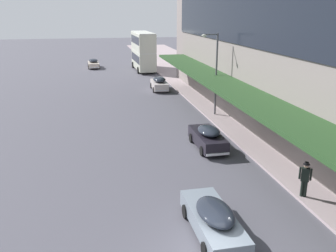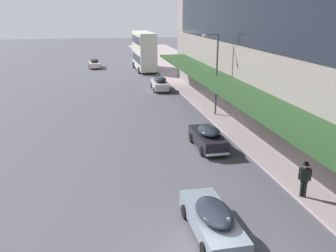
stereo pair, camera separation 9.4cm
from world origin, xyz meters
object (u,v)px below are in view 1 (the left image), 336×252
object	(u,v)px
sedan_trailing_mid	(94,63)
street_lamp	(215,68)
sedan_oncoming_front	(159,83)
sedan_oncoming_rear	(213,219)
sedan_second_mid	(208,137)
transit_bus_kerbside_front	(143,50)
pedestrian_at_kerb	(305,178)

from	to	relation	value
sedan_trailing_mid	street_lamp	bearing A→B (deg)	-72.44
sedan_trailing_mid	street_lamp	distance (m)	33.56
sedan_oncoming_front	sedan_oncoming_rear	world-z (taller)	sedan_oncoming_front
sedan_oncoming_front	sedan_second_mid	bearing A→B (deg)	-90.74
sedan_second_mid	street_lamp	world-z (taller)	street_lamp
sedan_oncoming_rear	sedan_trailing_mid	xyz separation A→B (m)	(-4.20, 49.63, 0.01)
transit_bus_kerbside_front	sedan_oncoming_front	xyz separation A→B (m)	(-0.29, -15.38, -2.38)
sedan_trailing_mid	transit_bus_kerbside_front	bearing A→B (deg)	-29.53
sedan_oncoming_front	pedestrian_at_kerb	bearing A→B (deg)	-85.34
sedan_second_mid	transit_bus_kerbside_front	bearing A→B (deg)	89.12
transit_bus_kerbside_front	sedan_trailing_mid	xyz separation A→B (m)	(-7.66, 4.34, -2.44)
transit_bus_kerbside_front	sedan_oncoming_rear	bearing A→B (deg)	-94.37
sedan_second_mid	pedestrian_at_kerb	world-z (taller)	pedestrian_at_kerb
sedan_second_mid	sedan_trailing_mid	world-z (taller)	sedan_second_mid
sedan_oncoming_rear	street_lamp	distance (m)	19.09
transit_bus_kerbside_front	sedan_trailing_mid	bearing A→B (deg)	150.47
transit_bus_kerbside_front	street_lamp	size ratio (longest dim) A/B	1.29
pedestrian_at_kerb	street_lamp	bearing A→B (deg)	88.43
transit_bus_kerbside_front	pedestrian_at_kerb	world-z (taller)	transit_bus_kerbside_front
transit_bus_kerbside_front	sedan_second_mid	world-z (taller)	transit_bus_kerbside_front
sedan_oncoming_front	pedestrian_at_kerb	distance (m)	27.95
transit_bus_kerbside_front	sedan_trailing_mid	distance (m)	9.13
sedan_oncoming_front	street_lamp	xyz separation A→B (m)	(2.70, -12.10, 3.48)
sedan_oncoming_front	street_lamp	distance (m)	12.87
transit_bus_kerbside_front	pedestrian_at_kerb	bearing A→B (deg)	-87.38
sedan_oncoming_rear	street_lamp	bearing A→B (deg)	71.76
pedestrian_at_kerb	sedan_second_mid	bearing A→B (deg)	107.58
sedan_oncoming_front	sedan_trailing_mid	distance (m)	21.05
sedan_oncoming_front	sedan_second_mid	size ratio (longest dim) A/B	0.98
sedan_trailing_mid	pedestrian_at_kerb	bearing A→B (deg)	-78.55
sedan_oncoming_front	pedestrian_at_kerb	world-z (taller)	pedestrian_at_kerb
sedan_oncoming_front	sedan_trailing_mid	world-z (taller)	sedan_oncoming_front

